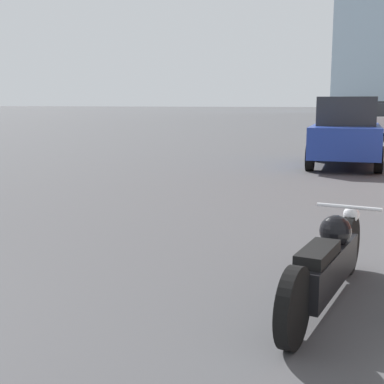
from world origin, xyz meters
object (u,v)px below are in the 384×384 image
object	(u,v)px
parked_car_silver	(366,120)
parked_car_yellow	(381,112)
parked_car_black	(377,115)
parked_car_blue	(346,133)
motorcycle	(327,263)

from	to	relation	value
parked_car_silver	parked_car_yellow	distance (m)	23.03
parked_car_black	parked_car_blue	bearing A→B (deg)	-92.52
motorcycle	parked_car_blue	world-z (taller)	parked_car_blue
parked_car_silver	parked_car_black	world-z (taller)	parked_car_black
parked_car_black	parked_car_yellow	xyz separation A→B (m)	(0.01, 12.67, -0.03)
motorcycle	parked_car_yellow	world-z (taller)	parked_car_yellow
parked_car_blue	parked_car_silver	bearing A→B (deg)	86.89
motorcycle	parked_car_black	xyz separation A→B (m)	(-0.54, 33.50, 0.52)
motorcycle	parked_car_black	world-z (taller)	parked_car_black
parked_car_black	parked_car_yellow	bearing A→B (deg)	87.80
parked_car_blue	parked_car_yellow	xyz separation A→B (m)	(0.17, 35.85, -0.06)
parked_car_blue	parked_car_yellow	size ratio (longest dim) A/B	0.86
motorcycle	parked_car_silver	size ratio (longest dim) A/B	0.53
parked_car_silver	parked_car_blue	bearing A→B (deg)	-94.70
parked_car_silver	parked_car_yellow	world-z (taller)	parked_car_yellow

